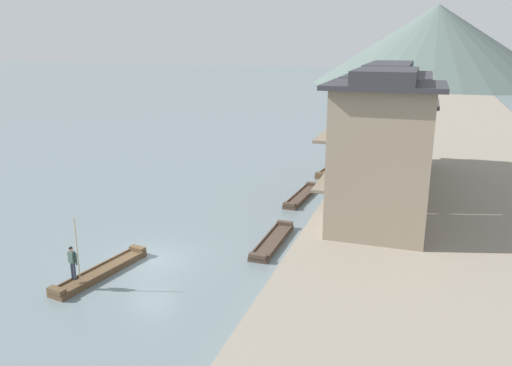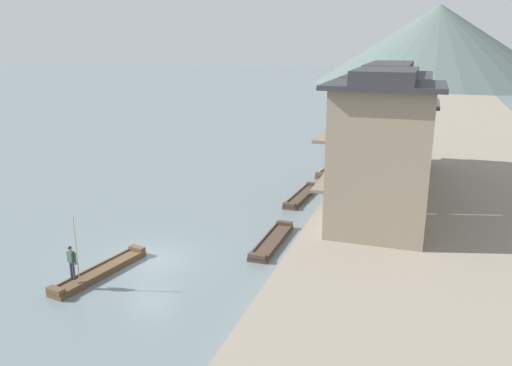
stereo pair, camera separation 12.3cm
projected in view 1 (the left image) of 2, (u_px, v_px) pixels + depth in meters
name	position (u px, v px, depth m)	size (l,w,h in m)	color
ground_plane	(150.00, 260.00, 26.32)	(400.00, 400.00, 0.00)	slate
riverbank_right	(455.00, 154.00, 48.74)	(18.00, 110.00, 0.84)	gray
boat_foreground_poled	(101.00, 272.00, 24.61)	(1.92, 5.72, 0.49)	brown
boatman_person	(73.00, 259.00, 22.87)	(0.57, 0.32, 3.04)	black
boat_moored_nearest	(372.00, 119.00, 72.11)	(1.90, 4.46, 0.47)	#423328
boat_moored_second	(331.00, 169.00, 43.84)	(1.64, 5.75, 0.76)	brown
boat_moored_third	(301.00, 196.00, 36.60)	(1.31, 5.85, 0.45)	#423328
boat_moored_far	(272.00, 241.00, 28.39)	(1.06, 5.47, 0.44)	#423328
boat_midriver_drifting	(350.00, 143.00, 55.52)	(1.91, 4.64, 0.51)	#423328
boat_midriver_upstream	(358.00, 132.00, 61.23)	(1.24, 5.42, 0.81)	#33281E
house_waterfront_nearest	(381.00, 154.00, 26.95)	(6.22, 5.52, 8.74)	gray
house_waterfront_second	(385.00, 131.00, 33.77)	(5.52, 8.34, 8.74)	#7F705B
house_waterfront_tall	(397.00, 132.00, 41.06)	(6.26, 6.21, 6.14)	gray
hill_far_west	(436.00, 44.00, 131.41)	(62.59, 62.59, 19.81)	#4C5B56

